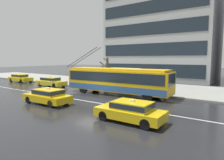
{
  "coord_description": "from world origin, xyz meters",
  "views": [
    {
      "loc": [
        12.56,
        -14.1,
        3.81
      ],
      "look_at": [
        0.06,
        3.78,
        1.44
      ],
      "focal_mm": 31.36,
      "sensor_mm": 36.0,
      "label": 1
    }
  ],
  "objects_px": {
    "taxi_queued_behind_bus": "(51,81)",
    "trolleybus": "(117,80)",
    "taxi_oncoming_near": "(48,96)",
    "pedestrian_walking_past": "(105,74)",
    "pedestrian_at_shelter": "(151,78)",
    "pedestrian_approaching_curb": "(164,78)",
    "taxi_oncoming_far": "(131,110)",
    "taxi_far_behind": "(20,78)",
    "bus_shelter": "(125,73)",
    "street_tree_bare": "(107,70)"
  },
  "relations": [
    {
      "from": "street_tree_bare",
      "to": "taxi_oncoming_near",
      "type": "bearing_deg",
      "value": -77.83
    },
    {
      "from": "pedestrian_walking_past",
      "to": "trolleybus",
      "type": "bearing_deg",
      "value": -41.21
    },
    {
      "from": "trolleybus",
      "to": "pedestrian_at_shelter",
      "type": "relative_size",
      "value": 6.49
    },
    {
      "from": "taxi_oncoming_near",
      "to": "taxi_queued_behind_bus",
      "type": "distance_m",
      "value": 10.94
    },
    {
      "from": "trolleybus",
      "to": "taxi_oncoming_far",
      "type": "xyz_separation_m",
      "value": [
        5.68,
        -7.08,
        -0.84
      ]
    },
    {
      "from": "trolleybus",
      "to": "taxi_far_behind",
      "type": "xyz_separation_m",
      "value": [
        -19.44,
        0.4,
        -0.84
      ]
    },
    {
      "from": "taxi_oncoming_far",
      "to": "street_tree_bare",
      "type": "distance_m",
      "value": 16.24
    },
    {
      "from": "pedestrian_at_shelter",
      "to": "taxi_queued_behind_bus",
      "type": "bearing_deg",
      "value": -171.36
    },
    {
      "from": "taxi_oncoming_far",
      "to": "street_tree_bare",
      "type": "relative_size",
      "value": 1.12
    },
    {
      "from": "taxi_far_behind",
      "to": "taxi_queued_behind_bus",
      "type": "xyz_separation_m",
      "value": [
        8.5,
        -0.44,
        0.0
      ]
    },
    {
      "from": "pedestrian_approaching_curb",
      "to": "taxi_oncoming_far",
      "type": "bearing_deg",
      "value": -79.73
    },
    {
      "from": "trolleybus",
      "to": "pedestrian_walking_past",
      "type": "height_order",
      "value": "trolleybus"
    },
    {
      "from": "taxi_oncoming_far",
      "to": "pedestrian_at_shelter",
      "type": "xyz_separation_m",
      "value": [
        -2.77,
        9.15,
        1.07
      ]
    },
    {
      "from": "taxi_far_behind",
      "to": "taxi_oncoming_near",
      "type": "distance_m",
      "value": 18.51
    },
    {
      "from": "taxi_oncoming_near",
      "to": "pedestrian_walking_past",
      "type": "xyz_separation_m",
      "value": [
        -2.17,
        11.01,
        1.0
      ]
    },
    {
      "from": "bus_shelter",
      "to": "street_tree_bare",
      "type": "height_order",
      "value": "street_tree_bare"
    },
    {
      "from": "trolleybus",
      "to": "taxi_queued_behind_bus",
      "type": "relative_size",
      "value": 2.84
    },
    {
      "from": "taxi_oncoming_far",
      "to": "taxi_oncoming_near",
      "type": "bearing_deg",
      "value": 179.11
    },
    {
      "from": "trolleybus",
      "to": "pedestrian_walking_past",
      "type": "xyz_separation_m",
      "value": [
        -4.62,
        4.05,
        0.16
      ]
    },
    {
      "from": "pedestrian_approaching_curb",
      "to": "pedestrian_walking_past",
      "type": "xyz_separation_m",
      "value": [
        -8.24,
        -0.28,
        0.06
      ]
    },
    {
      "from": "taxi_oncoming_far",
      "to": "taxi_queued_behind_bus",
      "type": "height_order",
      "value": "same"
    },
    {
      "from": "trolleybus",
      "to": "taxi_far_behind",
      "type": "bearing_deg",
      "value": 178.81
    },
    {
      "from": "trolleybus",
      "to": "bus_shelter",
      "type": "relative_size",
      "value": 3.25
    },
    {
      "from": "taxi_far_behind",
      "to": "pedestrian_walking_past",
      "type": "bearing_deg",
      "value": 13.83
    },
    {
      "from": "taxi_oncoming_far",
      "to": "pedestrian_approaching_curb",
      "type": "distance_m",
      "value": 11.63
    },
    {
      "from": "pedestrian_approaching_curb",
      "to": "pedestrian_at_shelter",
      "type": "bearing_deg",
      "value": -107.32
    },
    {
      "from": "pedestrian_at_shelter",
      "to": "pedestrian_walking_past",
      "type": "distance_m",
      "value": 7.79
    },
    {
      "from": "pedestrian_at_shelter",
      "to": "pedestrian_approaching_curb",
      "type": "relative_size",
      "value": 1.06
    },
    {
      "from": "trolleybus",
      "to": "pedestrian_approaching_curb",
      "type": "xyz_separation_m",
      "value": [
        3.61,
        4.32,
        0.09
      ]
    },
    {
      "from": "taxi_oncoming_near",
      "to": "pedestrian_walking_past",
      "type": "relative_size",
      "value": 2.25
    },
    {
      "from": "bus_shelter",
      "to": "taxi_oncoming_near",
      "type": "bearing_deg",
      "value": -97.16
    },
    {
      "from": "taxi_queued_behind_bus",
      "to": "pedestrian_walking_past",
      "type": "relative_size",
      "value": 2.32
    },
    {
      "from": "taxi_queued_behind_bus",
      "to": "pedestrian_at_shelter",
      "type": "height_order",
      "value": "pedestrian_at_shelter"
    },
    {
      "from": "trolleybus",
      "to": "taxi_oncoming_near",
      "type": "distance_m",
      "value": 7.43
    },
    {
      "from": "taxi_far_behind",
      "to": "street_tree_bare",
      "type": "relative_size",
      "value": 1.18
    },
    {
      "from": "trolleybus",
      "to": "street_tree_bare",
      "type": "relative_size",
      "value": 3.39
    },
    {
      "from": "taxi_queued_behind_bus",
      "to": "pedestrian_approaching_curb",
      "type": "relative_size",
      "value": 2.42
    },
    {
      "from": "pedestrian_at_shelter",
      "to": "trolleybus",
      "type": "bearing_deg",
      "value": -144.64
    },
    {
      "from": "taxi_queued_behind_bus",
      "to": "trolleybus",
      "type": "bearing_deg",
      "value": 0.21
    },
    {
      "from": "pedestrian_approaching_curb",
      "to": "taxi_far_behind",
      "type": "bearing_deg",
      "value": -170.34
    },
    {
      "from": "taxi_far_behind",
      "to": "bus_shelter",
      "type": "bearing_deg",
      "value": 9.42
    },
    {
      "from": "taxi_oncoming_near",
      "to": "pedestrian_walking_past",
      "type": "height_order",
      "value": "pedestrian_walking_past"
    },
    {
      "from": "taxi_oncoming_near",
      "to": "bus_shelter",
      "type": "distance_m",
      "value": 10.56
    },
    {
      "from": "taxi_queued_behind_bus",
      "to": "pedestrian_approaching_curb",
      "type": "distance_m",
      "value": 15.22
    },
    {
      "from": "pedestrian_at_shelter",
      "to": "taxi_oncoming_near",
      "type": "bearing_deg",
      "value": -120.75
    },
    {
      "from": "taxi_oncoming_near",
      "to": "pedestrian_at_shelter",
      "type": "distance_m",
      "value": 10.55
    },
    {
      "from": "taxi_oncoming_near",
      "to": "bus_shelter",
      "type": "xyz_separation_m",
      "value": [
        1.31,
        10.4,
        1.33
      ]
    },
    {
      "from": "taxi_queued_behind_bus",
      "to": "pedestrian_walking_past",
      "type": "height_order",
      "value": "pedestrian_walking_past"
    },
    {
      "from": "bus_shelter",
      "to": "pedestrian_walking_past",
      "type": "distance_m",
      "value": 3.54
    },
    {
      "from": "trolleybus",
      "to": "taxi_far_behind",
      "type": "height_order",
      "value": "trolleybus"
    }
  ]
}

